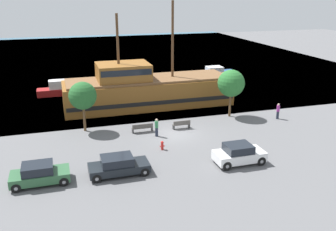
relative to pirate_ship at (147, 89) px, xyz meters
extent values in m
plane|color=#5B5B5E|center=(0.27, -9.60, -1.94)|extent=(160.00, 160.00, 0.00)
plane|color=#38667F|center=(0.27, 34.40, -1.94)|extent=(80.00, 80.00, 0.00)
cube|color=brown|center=(0.19, 0.00, -0.43)|extent=(19.11, 5.38, 3.02)
cube|color=black|center=(0.19, 0.00, -0.88)|extent=(18.73, 5.46, 0.45)
cube|color=brown|center=(10.34, 0.00, 0.02)|extent=(1.40, 2.96, 2.11)
cube|color=brown|center=(0.19, 0.00, 1.21)|extent=(18.34, 4.95, 0.25)
cube|color=brown|center=(-2.68, 0.00, 2.24)|extent=(5.73, 4.30, 1.82)
cube|color=black|center=(-2.68, 0.00, 2.51)|extent=(5.45, 4.36, 0.65)
cylinder|color=#4C331E|center=(3.05, 0.00, 5.56)|extent=(0.28, 0.28, 8.45)
cylinder|color=#4C331E|center=(-3.16, 0.00, 4.92)|extent=(0.28, 0.28, 7.18)
cube|color=maroon|center=(-9.02, 7.92, -1.52)|extent=(6.73, 1.83, 0.84)
cube|color=silver|center=(-9.52, 7.92, -0.57)|extent=(2.69, 1.42, 1.06)
cube|color=black|center=(-8.71, 7.92, -0.57)|extent=(0.12, 1.28, 0.85)
cube|color=navy|center=(13.54, 10.80, -1.42)|extent=(5.73, 2.46, 1.04)
cube|color=silver|center=(13.11, 10.80, -0.51)|extent=(2.29, 1.92, 0.77)
cube|color=black|center=(13.79, 10.80, -0.51)|extent=(0.12, 1.72, 0.62)
cube|color=white|center=(3.17, -16.88, -1.32)|extent=(3.86, 1.89, 0.71)
cube|color=black|center=(3.05, -16.88, -0.67)|extent=(2.01, 1.71, 0.60)
cylinder|color=black|center=(4.61, -17.74, -1.58)|extent=(0.71, 0.22, 0.71)
cylinder|color=gray|center=(4.61, -17.74, -1.58)|extent=(0.27, 0.25, 0.27)
cylinder|color=black|center=(4.61, -16.02, -1.58)|extent=(0.71, 0.22, 0.71)
cylinder|color=gray|center=(4.61, -16.02, -1.58)|extent=(0.27, 0.25, 0.27)
cylinder|color=black|center=(1.74, -17.74, -1.58)|extent=(0.71, 0.22, 0.71)
cylinder|color=gray|center=(1.74, -17.74, -1.58)|extent=(0.27, 0.25, 0.27)
cylinder|color=black|center=(1.74, -16.02, -1.58)|extent=(0.71, 0.22, 0.71)
cylinder|color=gray|center=(1.74, -16.02, -1.58)|extent=(0.27, 0.25, 0.27)
cube|color=black|center=(-6.03, -16.03, -1.41)|extent=(4.35, 1.85, 0.57)
cube|color=black|center=(-6.16, -16.03, -0.82)|extent=(2.26, 1.66, 0.61)
cylinder|color=black|center=(-4.31, -16.87, -1.61)|extent=(0.66, 0.22, 0.66)
cylinder|color=gray|center=(-4.31, -16.87, -1.61)|extent=(0.25, 0.25, 0.25)
cylinder|color=black|center=(-4.31, -15.20, -1.61)|extent=(0.66, 0.22, 0.66)
cylinder|color=gray|center=(-4.31, -15.20, -1.61)|extent=(0.25, 0.25, 0.25)
cylinder|color=black|center=(-7.74, -16.87, -1.61)|extent=(0.66, 0.22, 0.66)
cylinder|color=gray|center=(-7.74, -16.87, -1.61)|extent=(0.25, 0.25, 0.25)
cylinder|color=black|center=(-7.74, -15.20, -1.61)|extent=(0.66, 0.22, 0.66)
cylinder|color=gray|center=(-7.74, -15.20, -1.61)|extent=(0.25, 0.25, 0.25)
cube|color=#2D5B38|center=(-11.47, -15.83, -1.38)|extent=(3.97, 1.85, 0.62)
cube|color=black|center=(-11.59, -15.83, -0.77)|extent=(2.06, 1.66, 0.61)
cylinder|color=black|center=(-9.94, -16.66, -1.62)|extent=(0.65, 0.22, 0.65)
cylinder|color=gray|center=(-9.94, -16.66, -1.62)|extent=(0.25, 0.25, 0.25)
cylinder|color=black|center=(-9.94, -14.99, -1.62)|extent=(0.65, 0.22, 0.65)
cylinder|color=gray|center=(-9.94, -14.99, -1.62)|extent=(0.25, 0.25, 0.25)
cylinder|color=black|center=(-13.00, -16.66, -1.62)|extent=(0.65, 0.22, 0.65)
cylinder|color=gray|center=(-13.00, -16.66, -1.62)|extent=(0.25, 0.25, 0.25)
cylinder|color=black|center=(-13.00, -14.99, -1.62)|extent=(0.65, 0.22, 0.65)
cylinder|color=gray|center=(-13.00, -14.99, -1.62)|extent=(0.25, 0.25, 0.25)
cylinder|color=red|center=(-1.81, -12.67, -1.66)|extent=(0.22, 0.22, 0.56)
sphere|color=red|center=(-1.81, -12.67, -1.30)|extent=(0.25, 0.25, 0.25)
cylinder|color=red|center=(-1.97, -12.67, -1.63)|extent=(0.10, 0.09, 0.09)
cylinder|color=red|center=(-1.65, -12.67, -1.63)|extent=(0.10, 0.09, 0.09)
cube|color=#4C4742|center=(1.35, -8.33, -1.51)|extent=(1.70, 0.45, 0.05)
cube|color=#4C4742|center=(1.35, -8.52, -1.29)|extent=(1.70, 0.06, 0.40)
cube|color=#2D2D2D|center=(0.57, -8.33, -1.74)|extent=(0.12, 0.36, 0.40)
cube|color=#2D2D2D|center=(2.14, -8.33, -1.74)|extent=(0.12, 0.36, 0.40)
cube|color=#4C4742|center=(-2.47, -8.16, -1.51)|extent=(1.98, 0.45, 0.05)
cube|color=#4C4742|center=(-2.47, -8.36, -1.29)|extent=(1.98, 0.06, 0.40)
cube|color=#2D2D2D|center=(-3.40, -8.16, -1.74)|extent=(0.12, 0.36, 0.40)
cube|color=#2D2D2D|center=(-1.55, -8.16, -1.74)|extent=(0.12, 0.36, 0.40)
cylinder|color=#232838|center=(11.89, -8.48, -1.53)|extent=(0.27, 0.27, 0.81)
cylinder|color=#99338C|center=(11.89, -8.48, -0.81)|extent=(0.32, 0.32, 0.63)
sphere|color=beige|center=(11.89, -8.48, -0.39)|extent=(0.22, 0.22, 0.22)
cylinder|color=#232838|center=(-1.46, -9.59, -1.53)|extent=(0.27, 0.27, 0.83)
cylinder|color=#337F4C|center=(-1.46, -9.59, -0.79)|extent=(0.32, 0.32, 0.64)
sphere|color=beige|center=(-1.46, -9.59, -0.36)|extent=(0.22, 0.22, 0.22)
cylinder|color=brown|center=(-7.63, -6.26, -0.76)|extent=(0.24, 0.24, 2.37)
sphere|color=#235B28|center=(-7.63, -6.26, 1.53)|extent=(2.60, 2.60, 2.60)
cylinder|color=brown|center=(7.47, -6.24, -0.74)|extent=(0.24, 0.24, 2.40)
sphere|color=#286B2D|center=(7.47, -6.24, 1.65)|extent=(2.82, 2.82, 2.82)
camera|label=1|loc=(-9.69, -40.52, 10.80)|focal=40.00mm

